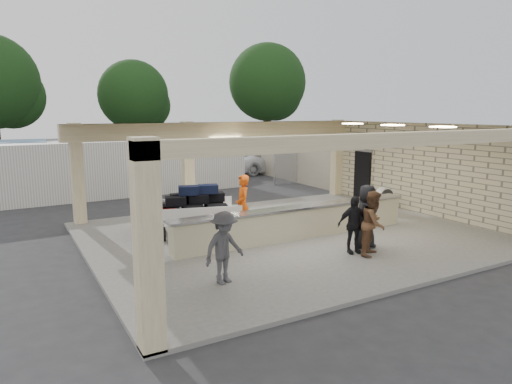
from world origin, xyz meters
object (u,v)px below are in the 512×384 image
baggage_counter (297,222)px  luggage_cart (193,208)px  passenger_a (374,223)px  container_white (124,167)px  car_dark (222,161)px  baggage_handler (243,205)px  car_white_a (266,161)px  passenger_b (353,225)px  car_white_b (314,156)px  drum_fan (384,198)px  passenger_c (224,248)px  passenger_d (366,216)px

baggage_counter → luggage_cart: size_ratio=2.77×
passenger_a → container_white: size_ratio=0.15×
luggage_cart → car_dark: size_ratio=0.73×
baggage_handler → container_white: 9.74m
car_white_a → passenger_b: bearing=149.1°
passenger_a → car_white_b: bearing=26.4°
container_white → drum_fan: bearing=-52.4°
passenger_c → car_white_a: 19.83m
baggage_handler → container_white: (-1.34, 9.64, 0.24)m
passenger_c → passenger_d: (4.67, 0.51, 0.08)m
drum_fan → baggage_handler: baggage_handler is taller
car_white_b → container_white: (-14.19, -4.04, 0.49)m
passenger_d → car_dark: size_ratio=0.45×
drum_fan → container_white: 12.06m
baggage_counter → container_white: (-2.63, 10.74, 0.70)m
car_white_b → car_dark: 6.69m
passenger_b → car_white_a: 17.65m
drum_fan → car_dark: car_dark is taller
baggage_counter → passenger_c: (-3.54, -2.30, 0.34)m
car_white_a → car_white_b: car_white_b is taller
passenger_d → car_white_b: 19.58m
passenger_d → car_white_b: passenger_d is taller
passenger_b → passenger_c: size_ratio=0.96×
luggage_cart → baggage_handler: bearing=-19.7°
baggage_counter → luggage_cart: luggage_cart is taller
passenger_a → container_white: bearing=73.1°
container_white → baggage_handler: bearing=-84.3°
luggage_cart → passenger_b: size_ratio=1.87×
luggage_cart → passenger_d: passenger_d is taller
baggage_handler → car_white_b: bearing=152.9°
passenger_b → luggage_cart: bearing=141.5°
luggage_cart → passenger_a: 5.54m
drum_fan → container_white: bearing=126.2°
passenger_b → car_dark: (4.49, 18.07, -0.22)m
baggage_counter → passenger_a: (0.84, -2.38, 0.39)m
passenger_a → car_dark: 18.93m
car_white_a → car_white_b: 4.28m
passenger_d → luggage_cart: bearing=115.9°
car_dark → baggage_handler: bearing=-172.4°
baggage_handler → passenger_d: baggage_handler is taller
drum_fan → car_white_b: car_white_b is taller
drum_fan → passenger_d: 5.16m
baggage_handler → passenger_c: 4.07m
passenger_a → passenger_c: size_ratio=1.06×
luggage_cart → car_dark: (7.58, 14.11, -0.26)m
passenger_c → car_dark: (8.53, 18.38, -0.26)m
car_dark → container_white: container_white is taller
luggage_cart → passenger_d: 5.29m
luggage_cart → car_dark: 16.02m
passenger_c → passenger_d: size_ratio=0.91×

